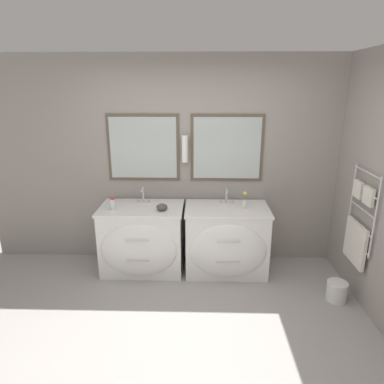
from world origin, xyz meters
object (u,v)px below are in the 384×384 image
object	(u,v)px
vanity_left	(142,239)
toiletry_bottle	(113,204)
amenity_bowl	(162,207)
waste_bin	(337,291)
vanity_right	(226,240)
flower_vase	(245,201)

from	to	relation	value
vanity_left	toiletry_bottle	bearing A→B (deg)	-168.83
amenity_bowl	waste_bin	size ratio (longest dim) A/B	0.59
amenity_bowl	vanity_left	bearing A→B (deg)	165.63
vanity_left	waste_bin	size ratio (longest dim) A/B	4.57
vanity_right	amenity_bowl	size ratio (longest dim) A/B	7.69
flower_vase	toiletry_bottle	bearing A→B (deg)	-176.36
vanity_left	amenity_bowl	size ratio (longest dim) A/B	7.69
toiletry_bottle	vanity_right	bearing A→B (deg)	2.65
vanity_left	toiletry_bottle	distance (m)	0.58
amenity_bowl	flower_vase	xyz separation A→B (m)	(0.98, 0.10, 0.05)
toiletry_bottle	waste_bin	xyz separation A→B (m)	(2.51, -0.52, -0.79)
vanity_right	amenity_bowl	bearing A→B (deg)	-175.03
toiletry_bottle	waste_bin	size ratio (longest dim) A/B	0.68
vanity_left	flower_vase	world-z (taller)	flower_vase
toiletry_bottle	waste_bin	world-z (taller)	toiletry_bottle
vanity_left	waste_bin	bearing A→B (deg)	-14.77
vanity_left	flower_vase	bearing A→B (deg)	1.69
vanity_right	waste_bin	size ratio (longest dim) A/B	4.57
flower_vase	waste_bin	world-z (taller)	flower_vase
vanity_left	vanity_right	size ratio (longest dim) A/B	1.00
vanity_right	amenity_bowl	distance (m)	0.89
amenity_bowl	waste_bin	xyz separation A→B (m)	(1.93, -0.51, -0.76)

